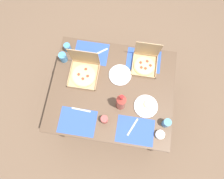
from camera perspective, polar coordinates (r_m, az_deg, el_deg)
ground_plane at (r=2.88m, az=-0.00°, el=-4.44°), size 6.00×6.00×0.00m
dining_table at (r=2.27m, az=-0.00°, el=-0.85°), size 1.25×1.05×0.74m
placemat_near_left at (r=2.11m, az=-9.26°, el=-8.50°), size 0.36×0.26×0.00m
placemat_near_right at (r=2.08m, az=6.22°, el=-10.90°), size 0.36×0.26×0.00m
placemat_far_left at (r=2.33m, az=-5.55°, el=9.76°), size 0.36×0.26×0.00m
placemat_far_right at (r=2.30m, az=8.47°, el=7.80°), size 0.36×0.26×0.00m
pizza_box_center at (r=2.25m, az=8.85°, el=7.28°), size 0.26×0.26×0.29m
pizza_box_edge_far at (r=2.19m, az=-7.55°, el=4.84°), size 0.30×0.30×0.33m
plate_far_left at (r=2.20m, az=2.17°, el=3.89°), size 0.23×0.23×0.02m
plate_middle at (r=2.13m, az=9.11°, el=-4.42°), size 0.23×0.23×0.03m
soda_bottle at (r=1.99m, az=2.44°, el=-3.38°), size 0.09×0.09×0.32m
cup_spare at (r=2.09m, az=14.38°, el=-8.70°), size 0.07×0.07×0.11m
cup_red at (r=2.29m, az=-12.97°, el=8.41°), size 0.08×0.08×0.11m
cup_clear_left at (r=2.04m, az=-2.05°, el=-8.03°), size 0.07×0.07×0.09m
cup_clear_right at (r=2.34m, az=-11.83°, el=10.97°), size 0.07×0.07×0.10m
condiment_bowl at (r=2.10m, az=12.71°, el=-11.73°), size 0.09×0.09×0.04m
fork_by_near_left at (r=2.13m, az=-8.27°, el=-5.39°), size 0.19×0.03×0.00m
fork_by_far_right at (r=2.08m, az=5.55°, el=-9.97°), size 0.09×0.18×0.00m
knife_by_near_right at (r=2.32m, az=-3.53°, el=9.79°), size 0.18×0.14×0.00m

